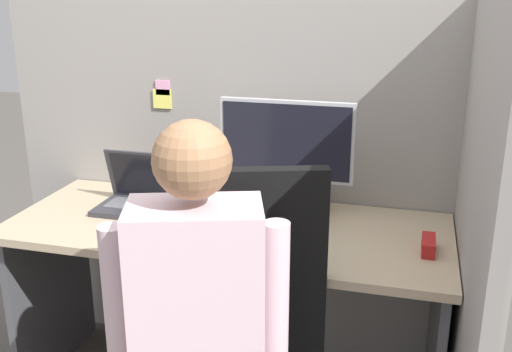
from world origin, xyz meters
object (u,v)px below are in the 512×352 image
at_px(monitor, 286,146).
at_px(laptop, 146,199).
at_px(stapler, 428,245).
at_px(person, 185,328).
at_px(paper_box, 285,207).
at_px(carrot_toy, 227,245).

relative_size(monitor, laptop, 1.36).
distance_m(stapler, person, 0.87).
relative_size(paper_box, stapler, 2.35).
relative_size(laptop, stapler, 3.00).
distance_m(laptop, stapler, 1.06).
relative_size(stapler, carrot_toy, 1.04).
xyz_separation_m(paper_box, stapler, (0.52, -0.20, -0.01)).
height_order(laptop, stapler, laptop).
bearing_deg(carrot_toy, paper_box, 72.99).
bearing_deg(person, monitor, 84.61).
bearing_deg(stapler, person, -133.55).
bearing_deg(person, paper_box, 84.59).
xyz_separation_m(monitor, stapler, (0.52, -0.20, -0.25)).
distance_m(stapler, carrot_toy, 0.66).
bearing_deg(carrot_toy, laptop, 145.76).
distance_m(paper_box, monitor, 0.24).
xyz_separation_m(monitor, carrot_toy, (-0.11, -0.37, -0.25)).
distance_m(monitor, laptop, 0.58).
height_order(paper_box, monitor, monitor).
bearing_deg(paper_box, carrot_toy, -107.01).
height_order(laptop, carrot_toy, laptop).
relative_size(monitor, stapler, 4.08).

